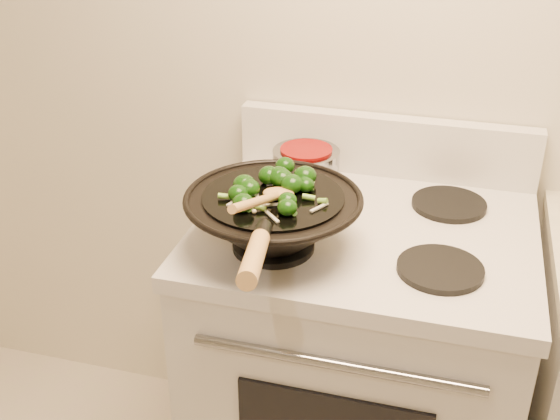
# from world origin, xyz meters

# --- Properties ---
(stove) EXTENTS (0.78, 0.67, 1.08)m
(stove) POSITION_xyz_m (-0.28, 1.17, 0.47)
(stove) COLOR silver
(stove) RESTS_ON ground
(wok) EXTENTS (0.38, 0.63, 0.21)m
(wok) POSITION_xyz_m (-0.46, 1.02, 1.00)
(wok) COLOR black
(wok) RESTS_ON stove
(stirfry) EXTENTS (0.23, 0.25, 0.04)m
(stirfry) POSITION_xyz_m (-0.46, 1.04, 1.07)
(stirfry) COLOR black
(stirfry) RESTS_ON wok
(wooden_spoon) EXTENTS (0.07, 0.30, 0.12)m
(wooden_spoon) POSITION_xyz_m (-0.45, 0.93, 1.09)
(wooden_spoon) COLOR #BB8B49
(wooden_spoon) RESTS_ON wok
(saucepan) EXTENTS (0.17, 0.27, 0.10)m
(saucepan) POSITION_xyz_m (-0.46, 1.32, 0.98)
(saucepan) COLOR gray
(saucepan) RESTS_ON stove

